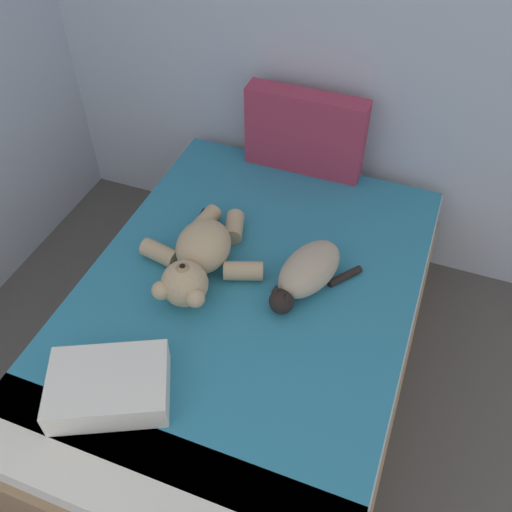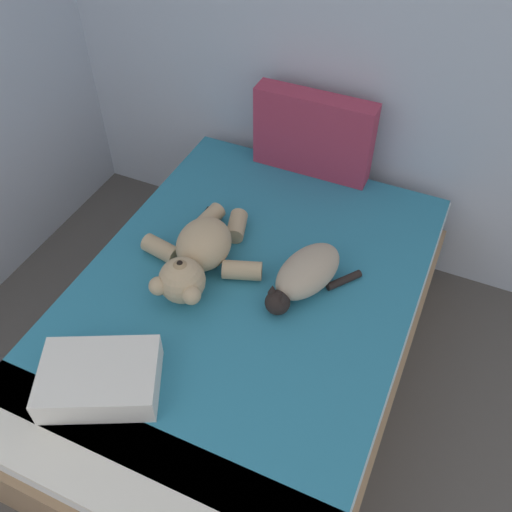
% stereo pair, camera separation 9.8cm
% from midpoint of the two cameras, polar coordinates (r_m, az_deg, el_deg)
% --- Properties ---
extents(wall_back, '(4.09, 0.06, 2.47)m').
position_cam_midpoint_polar(wall_back, '(2.63, 18.81, 19.71)').
color(wall_back, silver).
rests_on(wall_back, ground_plane).
extents(bed, '(1.37, 1.92, 0.56)m').
position_cam_midpoint_polar(bed, '(2.51, -2.21, -7.97)').
color(bed, '#9E7A56').
rests_on(bed, ground_plane).
extents(patterned_cushion, '(0.58, 0.12, 0.41)m').
position_cam_midpoint_polar(patterned_cushion, '(2.79, 3.92, 12.28)').
color(patterned_cushion, '#A5334C').
rests_on(patterned_cushion, bed).
extents(cat, '(0.34, 0.42, 0.15)m').
position_cam_midpoint_polar(cat, '(2.27, 3.92, -1.67)').
color(cat, tan).
rests_on(cat, bed).
extents(teddy_bear, '(0.54, 0.61, 0.20)m').
position_cam_midpoint_polar(teddy_bear, '(2.32, -7.02, -0.19)').
color(teddy_bear, tan).
rests_on(teddy_bear, bed).
extents(cell_phone, '(0.08, 0.15, 0.01)m').
position_cam_midpoint_polar(cell_phone, '(2.60, -6.32, 3.56)').
color(cell_phone, black).
rests_on(cell_phone, bed).
extents(throw_pillow, '(0.48, 0.43, 0.11)m').
position_cam_midpoint_polar(throw_pillow, '(2.04, -15.98, -12.55)').
color(throw_pillow, white).
rests_on(throw_pillow, bed).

